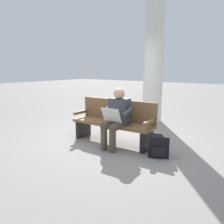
# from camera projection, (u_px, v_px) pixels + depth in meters

# --- Properties ---
(ground_plane) EXTENTS (40.00, 40.00, 0.00)m
(ground_plane) POSITION_uv_depth(u_px,v_px,m) (112.00, 143.00, 4.82)
(ground_plane) COLOR gray
(bench_near) EXTENTS (1.82, 0.55, 0.90)m
(bench_near) POSITION_uv_depth(u_px,v_px,m) (114.00, 121.00, 4.79)
(bench_near) COLOR brown
(bench_near) RESTS_ON ground
(person_seated) EXTENTS (0.58, 0.58, 1.18)m
(person_seated) POSITION_uv_depth(u_px,v_px,m) (116.00, 116.00, 4.46)
(person_seated) COLOR #33383D
(person_seated) RESTS_ON ground
(backpack) EXTENTS (0.42, 0.38, 0.39)m
(backpack) POSITION_uv_depth(u_px,v_px,m) (158.00, 146.00, 4.05)
(backpack) COLOR black
(backpack) RESTS_ON ground
(support_pillar) EXTENTS (0.55, 0.55, 3.69)m
(support_pillar) POSITION_uv_depth(u_px,v_px,m) (154.00, 58.00, 6.44)
(support_pillar) COLOR silver
(support_pillar) RESTS_ON ground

